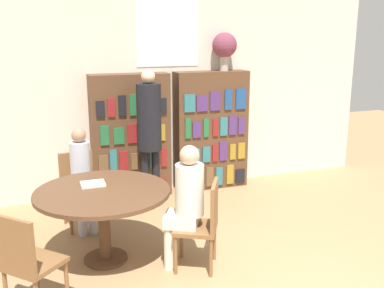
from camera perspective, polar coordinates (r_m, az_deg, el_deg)
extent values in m
cube|color=beige|center=(6.50, -3.13, 7.20)|extent=(6.40, 0.06, 3.00)
cube|color=white|center=(6.42, -3.14, 14.71)|extent=(0.90, 0.01, 1.10)
cube|color=brown|center=(6.28, -7.79, 0.96)|extent=(1.08, 0.32, 1.73)
cube|color=black|center=(6.23, -11.02, -5.56)|extent=(0.15, 0.02, 0.30)
cube|color=olive|center=(6.27, -9.47, -5.68)|extent=(0.12, 0.02, 0.23)
cube|color=navy|center=(6.29, -8.03, -5.51)|extent=(0.14, 0.02, 0.24)
cube|color=maroon|center=(6.33, -6.46, -5.25)|extent=(0.13, 0.02, 0.26)
cube|color=#2D707A|center=(6.37, -5.12, -5.28)|extent=(0.14, 0.02, 0.22)
cube|color=maroon|center=(6.41, -3.72, -5.19)|extent=(0.10, 0.02, 0.21)
cube|color=brown|center=(6.13, -11.18, -2.50)|extent=(0.12, 0.02, 0.24)
cube|color=#2D707A|center=(6.14, -9.95, -2.11)|extent=(0.09, 0.02, 0.30)
cube|color=maroon|center=(6.17, -8.66, -2.14)|extent=(0.12, 0.02, 0.27)
cube|color=brown|center=(6.20, -7.31, -2.20)|extent=(0.09, 0.02, 0.23)
cube|color=#2D707A|center=(6.23, -6.06, -2.07)|extent=(0.09, 0.02, 0.23)
cube|color=#2D707A|center=(6.26, -4.95, -2.04)|extent=(0.08, 0.02, 0.21)
cube|color=maroon|center=(6.29, -3.60, -1.67)|extent=(0.08, 0.02, 0.27)
cube|color=#236638|center=(6.03, -11.04, 1.05)|extent=(0.11, 0.02, 0.26)
cube|color=#236638|center=(6.07, -9.27, 1.01)|extent=(0.14, 0.02, 0.22)
cube|color=maroon|center=(6.10, -7.38, 1.34)|extent=(0.17, 0.02, 0.26)
cube|color=tan|center=(6.15, -5.66, 1.42)|extent=(0.16, 0.02, 0.25)
cube|color=olive|center=(6.20, -3.96, 1.45)|extent=(0.12, 0.02, 0.23)
cube|color=black|center=(5.96, -11.56, 4.35)|extent=(0.11, 0.02, 0.22)
cube|color=maroon|center=(5.98, -10.22, 4.57)|extent=(0.10, 0.02, 0.25)
cube|color=black|center=(6.00, -8.85, 4.81)|extent=(0.10, 0.02, 0.28)
cube|color=#236638|center=(6.03, -7.53, 4.91)|extent=(0.09, 0.02, 0.28)
cube|color=maroon|center=(6.07, -6.27, 4.70)|extent=(0.11, 0.02, 0.22)
cube|color=maroon|center=(6.09, -5.06, 5.16)|extent=(0.09, 0.02, 0.30)
cube|color=black|center=(6.14, -3.70, 4.85)|extent=(0.10, 0.02, 0.21)
cube|color=brown|center=(6.63, 2.39, 1.76)|extent=(1.08, 0.32, 1.73)
cube|color=tan|center=(6.51, -0.39, -4.58)|extent=(0.10, 0.02, 0.26)
cube|color=olive|center=(6.56, 0.85, -4.43)|extent=(0.14, 0.02, 0.27)
cube|color=brown|center=(6.62, 2.26, -4.17)|extent=(0.11, 0.02, 0.29)
cube|color=#2D707A|center=(6.68, 3.47, -4.12)|extent=(0.10, 0.02, 0.27)
cube|color=olive|center=(6.74, 4.85, -3.86)|extent=(0.11, 0.02, 0.29)
cube|color=black|center=(6.82, 6.13, -4.04)|extent=(0.14, 0.02, 0.21)
cube|color=navy|center=(6.40, -0.58, -1.56)|extent=(0.10, 0.02, 0.23)
cube|color=#2D707A|center=(6.45, 0.59, -1.52)|extent=(0.10, 0.02, 0.21)
cube|color=#2D707A|center=(6.50, 1.84, -1.34)|extent=(0.12, 0.02, 0.23)
cube|color=maroon|center=(6.55, 2.95, -1.15)|extent=(0.09, 0.02, 0.25)
cube|color=#4C2D6B|center=(6.59, 3.99, -0.88)|extent=(0.12, 0.02, 0.29)
cube|color=olive|center=(6.66, 5.19, -0.99)|extent=(0.09, 0.02, 0.23)
cube|color=olive|center=(6.72, 6.28, -0.85)|extent=(0.11, 0.02, 0.24)
cube|color=#236638|center=(6.31, -0.52, 1.98)|extent=(0.08, 0.02, 0.29)
cube|color=#4C2D6B|center=(6.36, 0.62, 1.80)|extent=(0.12, 0.02, 0.22)
cube|color=#236638|center=(6.40, 1.77, 2.08)|extent=(0.08, 0.02, 0.27)
cube|color=maroon|center=(6.46, 2.99, 2.08)|extent=(0.08, 0.02, 0.25)
cube|color=#2D707A|center=(6.51, 4.04, 2.23)|extent=(0.11, 0.02, 0.27)
cube|color=#4C2D6B|center=(6.56, 5.18, 2.39)|extent=(0.12, 0.02, 0.28)
cube|color=#4C2D6B|center=(6.63, 6.29, 2.32)|extent=(0.10, 0.02, 0.25)
cube|color=#2D707A|center=(6.25, -0.31, 5.20)|extent=(0.16, 0.02, 0.25)
cube|color=#4C2D6B|center=(6.32, 1.29, 5.17)|extent=(0.16, 0.02, 0.22)
cube|color=#4C2D6B|center=(6.39, 2.96, 5.48)|extent=(0.16, 0.02, 0.27)
cube|color=navy|center=(6.47, 4.64, 5.64)|extent=(0.11, 0.02, 0.29)
cube|color=navy|center=(6.55, 6.22, 5.72)|extent=(0.16, 0.02, 0.29)
cylinder|color=#B7AD9E|center=(6.57, 4.11, 10.22)|extent=(0.12, 0.12, 0.22)
sphere|color=brown|center=(6.56, 4.15, 12.42)|extent=(0.35, 0.35, 0.35)
cylinder|color=brown|center=(4.83, -10.87, -14.06)|extent=(0.44, 0.44, 0.03)
cylinder|color=brown|center=(4.67, -11.08, -10.18)|extent=(0.12, 0.12, 0.68)
cylinder|color=brown|center=(4.54, -11.29, -5.99)|extent=(1.34, 1.34, 0.04)
cube|color=brown|center=(4.04, -19.34, -14.13)|extent=(0.57, 0.57, 0.04)
cube|color=brown|center=(3.82, -21.59, -11.88)|extent=(0.30, 0.31, 0.45)
cylinder|color=brown|center=(4.35, -19.09, -15.21)|extent=(0.04, 0.04, 0.39)
cylinder|color=brown|center=(4.14, -15.63, -16.53)|extent=(0.04, 0.04, 0.39)
cube|color=brown|center=(5.49, -13.91, -6.14)|extent=(0.45, 0.45, 0.04)
cube|color=brown|center=(5.58, -14.50, -3.20)|extent=(0.40, 0.09, 0.45)
cylinder|color=brown|center=(5.46, -11.59, -8.59)|extent=(0.04, 0.04, 0.39)
cylinder|color=brown|center=(5.38, -15.11, -9.12)|extent=(0.04, 0.04, 0.39)
cylinder|color=brown|center=(5.76, -12.55, -7.41)|extent=(0.04, 0.04, 0.39)
cylinder|color=brown|center=(5.69, -15.87, -7.88)|extent=(0.04, 0.04, 0.39)
cube|color=brown|center=(4.45, 0.47, -10.61)|extent=(0.54, 0.54, 0.04)
cube|color=brown|center=(4.33, 2.85, -7.79)|extent=(0.22, 0.37, 0.45)
cylinder|color=brown|center=(4.42, -2.11, -13.93)|extent=(0.04, 0.04, 0.39)
cylinder|color=brown|center=(4.71, -1.34, -12.03)|extent=(0.04, 0.04, 0.39)
cylinder|color=brown|center=(4.37, 2.42, -14.24)|extent=(0.04, 0.04, 0.39)
cylinder|color=brown|center=(4.67, 2.87, -12.28)|extent=(0.04, 0.04, 0.39)
cube|color=#B2B7C6|center=(5.34, -13.59, -5.81)|extent=(0.27, 0.35, 0.12)
cylinder|color=#B2B7C6|center=(5.32, -14.00, -2.39)|extent=(0.23, 0.23, 0.50)
sphere|color=#A37A5B|center=(5.24, -14.21, 1.09)|extent=(0.16, 0.16, 0.16)
cylinder|color=#B2B7C6|center=(5.35, -12.47, -8.88)|extent=(0.10, 0.10, 0.43)
cylinder|color=#B2B7C6|center=(5.32, -13.78, -9.07)|extent=(0.10, 0.10, 0.43)
cube|color=silver|center=(4.43, -1.35, -9.56)|extent=(0.41, 0.39, 0.12)
cylinder|color=silver|center=(4.31, -0.32, -5.84)|extent=(0.28, 0.28, 0.50)
sphere|color=tan|center=(4.20, -0.33, -1.42)|extent=(0.19, 0.19, 0.19)
cylinder|color=silver|center=(4.50, -2.94, -13.08)|extent=(0.10, 0.10, 0.43)
cylinder|color=silver|center=(4.64, -2.56, -12.24)|extent=(0.10, 0.10, 0.43)
cylinder|color=black|center=(5.94, -5.95, -4.44)|extent=(0.10, 0.10, 0.79)
cylinder|color=black|center=(5.98, -4.64, -4.31)|extent=(0.10, 0.10, 0.79)
cylinder|color=black|center=(5.75, -5.48, 3.42)|extent=(0.31, 0.31, 0.85)
sphere|color=#DBB293|center=(5.68, -5.60, 8.53)|extent=(0.18, 0.18, 0.18)
cylinder|color=black|center=(6.01, -5.32, 5.93)|extent=(0.07, 0.30, 0.07)
cube|color=silver|center=(4.68, -12.48, -4.98)|extent=(0.24, 0.18, 0.03)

